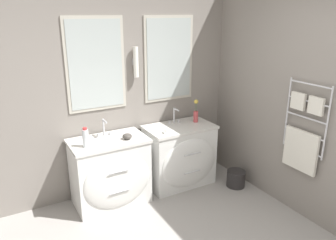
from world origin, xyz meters
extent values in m
cube|color=gray|center=(0.00, 2.22, 1.30)|extent=(4.81, 0.06, 2.60)
cube|color=#BCB7A8|center=(-0.18, 2.18, 1.63)|extent=(0.69, 0.01, 1.07)
cube|color=#B2BCBA|center=(-0.18, 2.17, 1.63)|extent=(0.62, 0.01, 1.00)
cube|color=#BCB7A8|center=(0.78, 2.18, 1.63)|extent=(0.69, 0.01, 1.07)
cube|color=#B2BCBA|center=(0.78, 2.17, 1.63)|extent=(0.62, 0.01, 1.00)
cylinder|color=white|center=(0.30, 2.14, 1.63)|extent=(0.06, 0.06, 0.36)
cube|color=silver|center=(0.30, 2.18, 1.63)|extent=(0.05, 0.02, 0.08)
cube|color=gray|center=(1.64, 0.99, 1.30)|extent=(0.06, 4.28, 2.60)
cylinder|color=silver|center=(1.57, 0.41, 1.15)|extent=(0.02, 0.02, 0.77)
cylinder|color=silver|center=(1.57, 0.90, 1.15)|extent=(0.02, 0.02, 0.77)
cylinder|color=silver|center=(1.57, 0.66, 1.50)|extent=(0.02, 0.49, 0.02)
cylinder|color=silver|center=(1.57, 0.66, 1.33)|extent=(0.02, 0.49, 0.02)
cylinder|color=silver|center=(1.57, 0.66, 1.15)|extent=(0.02, 0.49, 0.02)
cylinder|color=silver|center=(1.57, 0.66, 0.97)|extent=(0.02, 0.49, 0.02)
cylinder|color=silver|center=(1.57, 0.66, 0.79)|extent=(0.02, 0.49, 0.02)
cube|color=silver|center=(1.55, 0.66, 0.78)|extent=(0.04, 0.42, 0.45)
cube|color=silver|center=(1.55, 0.55, 1.31)|extent=(0.04, 0.17, 0.18)
cube|color=silver|center=(1.55, 0.77, 1.31)|extent=(0.04, 0.17, 0.18)
cube|color=white|center=(-0.18, 1.91, 0.39)|extent=(0.86, 0.50, 0.77)
ellipsoid|color=white|center=(-0.18, 1.66, 0.39)|extent=(0.79, 0.11, 0.65)
cube|color=silver|center=(-0.18, 1.91, 0.79)|extent=(0.88, 0.53, 0.04)
ellipsoid|color=white|center=(-0.18, 1.88, 0.77)|extent=(0.39, 0.34, 0.07)
cylinder|color=silver|center=(-0.18, 1.59, 0.54)|extent=(0.24, 0.01, 0.01)
cylinder|color=silver|center=(-0.18, 1.59, 0.29)|extent=(0.24, 0.01, 0.01)
cube|color=white|center=(0.78, 1.91, 0.39)|extent=(0.86, 0.50, 0.77)
ellipsoid|color=white|center=(0.78, 1.66, 0.39)|extent=(0.79, 0.11, 0.65)
cube|color=silver|center=(0.78, 1.91, 0.79)|extent=(0.88, 0.53, 0.04)
ellipsoid|color=white|center=(0.78, 1.88, 0.77)|extent=(0.39, 0.34, 0.07)
cylinder|color=silver|center=(0.78, 1.59, 0.54)|extent=(0.24, 0.01, 0.01)
cylinder|color=silver|center=(0.78, 1.59, 0.29)|extent=(0.24, 0.01, 0.01)
cylinder|color=silver|center=(-0.18, 2.04, 0.91)|extent=(0.02, 0.02, 0.21)
cylinder|color=silver|center=(-0.18, 1.99, 1.01)|extent=(0.02, 0.12, 0.02)
cylinder|color=silver|center=(-0.25, 2.04, 0.83)|extent=(0.03, 0.03, 0.04)
cylinder|color=silver|center=(-0.11, 2.04, 0.83)|extent=(0.03, 0.03, 0.04)
cylinder|color=silver|center=(0.78, 2.04, 0.91)|extent=(0.02, 0.02, 0.21)
cylinder|color=silver|center=(0.78, 1.99, 1.01)|extent=(0.02, 0.12, 0.02)
cylinder|color=silver|center=(0.71, 2.04, 0.83)|extent=(0.03, 0.03, 0.04)
cylinder|color=silver|center=(0.85, 2.04, 0.83)|extent=(0.03, 0.03, 0.04)
cylinder|color=silver|center=(-0.46, 1.82, 0.91)|extent=(0.07, 0.07, 0.20)
cylinder|color=red|center=(-0.46, 1.82, 1.02)|extent=(0.04, 0.04, 0.02)
ellipsoid|color=#4C4742|center=(0.02, 1.81, 0.84)|extent=(0.11, 0.11, 0.07)
cylinder|color=#CC4C51|center=(1.05, 1.94, 0.88)|extent=(0.06, 0.06, 0.15)
cylinder|color=#477238|center=(1.05, 1.94, 1.02)|extent=(0.01, 0.01, 0.13)
sphere|color=#E5BF47|center=(1.05, 1.94, 1.09)|extent=(0.06, 0.06, 0.06)
cube|color=white|center=(0.51, 1.77, 0.82)|extent=(0.09, 0.06, 0.02)
ellipsoid|color=#F2E5CC|center=(0.51, 1.77, 0.84)|extent=(0.06, 0.04, 0.02)
cylinder|color=#282626|center=(1.39, 1.45, 0.11)|extent=(0.24, 0.24, 0.22)
torus|color=#282626|center=(1.39, 1.45, 0.21)|extent=(0.25, 0.25, 0.01)
camera|label=1|loc=(-1.30, -1.48, 2.20)|focal=35.00mm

